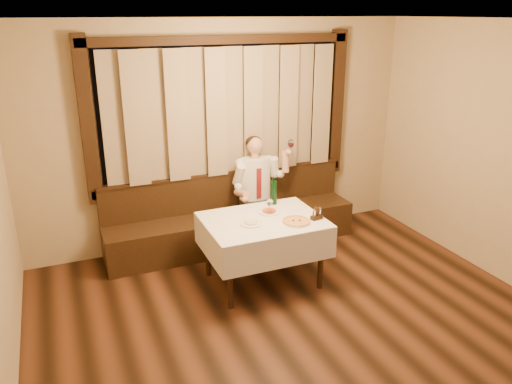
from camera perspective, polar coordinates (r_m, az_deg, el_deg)
name	(u,v)px	position (r m, az deg, el deg)	size (l,w,h in m)	color
room	(296,172)	(4.50, 4.55, 2.26)	(5.01, 6.01, 2.81)	black
banquette	(231,222)	(6.42, -2.83, -3.47)	(3.20, 0.61, 0.94)	black
dining_table	(263,228)	(5.41, 0.82, -4.14)	(1.27, 0.97, 0.76)	black
pizza	(296,221)	(5.30, 4.63, -3.37)	(0.31, 0.31, 0.03)	white
pasta_red	(269,210)	(5.53, 1.51, -2.02)	(0.25, 0.25, 0.09)	white
pasta_cream	(251,221)	(5.24, -0.56, -3.36)	(0.24, 0.24, 0.08)	white
green_bottle	(274,192)	(5.74, 2.03, -0.01)	(0.07, 0.07, 0.34)	#0E4219
table_wine_glass	(270,203)	(5.42, 1.59, -1.27)	(0.07, 0.07, 0.20)	white
cruet_caddy	(317,215)	(5.39, 6.94, -2.62)	(0.14, 0.09, 0.14)	black
seated_man	(258,184)	(6.27, 0.19, 0.96)	(0.77, 0.58, 1.41)	black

